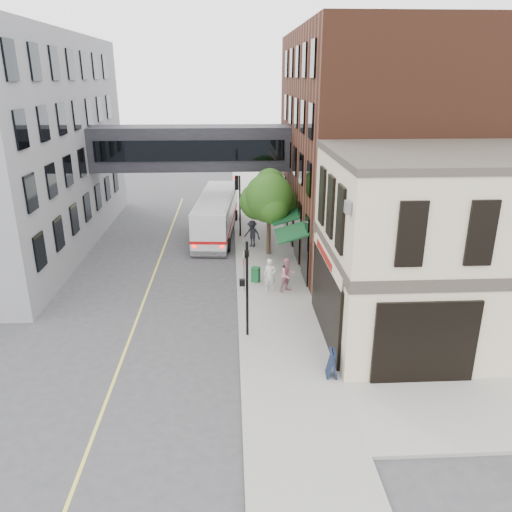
{
  "coord_description": "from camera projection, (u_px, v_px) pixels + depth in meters",
  "views": [
    {
      "loc": [
        -0.26,
        -18.29,
        11.34
      ],
      "look_at": [
        0.93,
        4.65,
        3.02
      ],
      "focal_mm": 35.0,
      "sensor_mm": 36.0,
      "label": 1
    }
  ],
  "objects": [
    {
      "name": "skyway_bridge",
      "position": [
        191.0,
        148.0,
        35.59
      ],
      "size": [
        14.0,
        3.18,
        3.0
      ],
      "color": "black",
      "rests_on": "ground"
    },
    {
      "name": "street_tree",
      "position": [
        269.0,
        198.0,
        32.24
      ],
      "size": [
        3.8,
        3.2,
        5.6
      ],
      "color": "#382619",
      "rests_on": "sidewalk_main"
    },
    {
      "name": "pedestrian_a",
      "position": [
        270.0,
        275.0,
        27.27
      ],
      "size": [
        0.69,
        0.47,
        1.84
      ],
      "primitive_type": "imported",
      "rotation": [
        0.0,
        0.0,
        -0.05
      ],
      "color": "silver",
      "rests_on": "sidewalk_main"
    },
    {
      "name": "newspaper_box",
      "position": [
        256.0,
        274.0,
        28.66
      ],
      "size": [
        0.56,
        0.53,
        0.87
      ],
      "primitive_type": "cube",
      "rotation": [
        0.0,
        0.0,
        -0.42
      ],
      "color": "#125327",
      "rests_on": "sidewalk_main"
    },
    {
      "name": "lane_marking",
      "position": [
        154.0,
        275.0,
        30.19
      ],
      "size": [
        0.12,
        40.0,
        0.01
      ],
      "primitive_type": "cube",
      "color": "#D8CC4C",
      "rests_on": "ground"
    },
    {
      "name": "bus",
      "position": [
        216.0,
        213.0,
        37.36
      ],
      "size": [
        3.34,
        11.1,
        2.94
      ],
      "color": "silver",
      "rests_on": "ground"
    },
    {
      "name": "pedestrian_b",
      "position": [
        288.0,
        275.0,
        27.2
      ],
      "size": [
        1.17,
        1.1,
        1.92
      ],
      "primitive_type": "imported",
      "rotation": [
        0.0,
        0.0,
        0.55
      ],
      "color": "#C27D8E",
      "rests_on": "sidewalk_main"
    },
    {
      "name": "traffic_signal_far",
      "position": [
        238.0,
        194.0,
        35.89
      ],
      "size": [
        0.53,
        0.28,
        4.5
      ],
      "color": "black",
      "rests_on": "sidewalk_main"
    },
    {
      "name": "pedestrian_c",
      "position": [
        252.0,
        234.0,
        34.38
      ],
      "size": [
        1.39,
        1.23,
        1.87
      ],
      "primitive_type": "imported",
      "rotation": [
        0.0,
        0.0,
        -0.56
      ],
      "color": "black",
      "rests_on": "sidewalk_main"
    },
    {
      "name": "sandwich_board",
      "position": [
        332.0,
        363.0,
        19.57
      ],
      "size": [
        0.46,
        0.66,
        1.13
      ],
      "primitive_type": "cube",
      "rotation": [
        0.0,
        0.0,
        -0.08
      ],
      "color": "#111B33",
      "rests_on": "sidewalk_main"
    },
    {
      "name": "corner_building",
      "position": [
        441.0,
        248.0,
        21.93
      ],
      "size": [
        10.19,
        8.12,
        8.45
      ],
      "color": "beige",
      "rests_on": "ground"
    },
    {
      "name": "street_sign_pole",
      "position": [
        244.0,
        260.0,
        26.98
      ],
      "size": [
        0.08,
        0.75,
        3.0
      ],
      "color": "gray",
      "rests_on": "sidewalk_main"
    },
    {
      "name": "brick_building",
      "position": [
        383.0,
        145.0,
        33.24
      ],
      "size": [
        13.76,
        18.0,
        14.0
      ],
      "color": "#4A2517",
      "rests_on": "ground"
    },
    {
      "name": "sidewalk_main",
      "position": [
        265.0,
        250.0,
        34.27
      ],
      "size": [
        4.0,
        60.0,
        0.15
      ],
      "primitive_type": "cube",
      "color": "gray",
      "rests_on": "ground"
    },
    {
      "name": "traffic_signal_near",
      "position": [
        246.0,
        278.0,
        21.93
      ],
      "size": [
        0.44,
        0.22,
        4.6
      ],
      "color": "black",
      "rests_on": "sidewalk_main"
    },
    {
      "name": "ground",
      "position": [
        240.0,
        361.0,
        21.05
      ],
      "size": [
        120.0,
        120.0,
        0.0
      ],
      "primitive_type": "plane",
      "color": "#38383A",
      "rests_on": "ground"
    }
  ]
}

